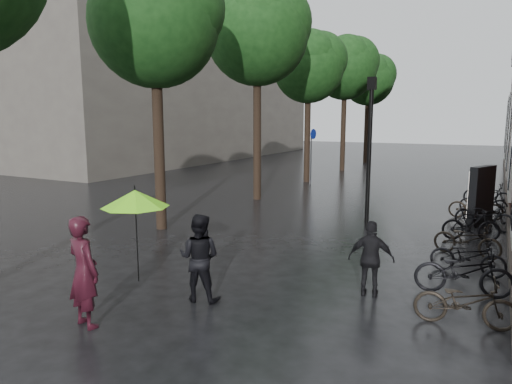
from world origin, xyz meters
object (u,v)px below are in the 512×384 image
Objects in this scene: lamp_post at (370,138)px; ad_lightbox at (481,195)px; parked_bicycles at (476,225)px; person_burgundy at (84,272)px; person_black at (199,257)px; pedestrian_walking at (371,259)px.

ad_lightbox is at bearing 33.08° from lamp_post.
ad_lightbox reaches higher than parked_bicycles.
parked_bicycles is at bearing -109.23° from person_burgundy.
person_burgundy is 12.43m from ad_lightbox.
ad_lightbox is (5.45, 11.17, 0.02)m from person_burgundy.
ad_lightbox is 0.41× the size of lamp_post.
person_black is 7.71m from lamp_post.
ad_lightbox is at bearing 89.98° from parked_bicycles.
person_black is 8.42m from parked_bicycles.
parked_bicycles is (4.41, 7.17, -0.39)m from person_black.
person_burgundy reaches higher than person_black.
ad_lightbox reaches higher than pedestrian_walking.
person_black is 0.88× the size of ad_lightbox.
pedestrian_walking is at bearing -78.51° from ad_lightbox.
parked_bicycles is 2.76× the size of lamp_post.
person_black is at bearing -121.60° from parked_bicycles.
person_burgundy is at bearing -121.35° from parked_bicycles.
person_burgundy is 0.40× the size of lamp_post.
lamp_post is at bearing -123.53° from ad_lightbox.
person_burgundy is at bearing -92.63° from ad_lightbox.
person_burgundy is 0.15× the size of parked_bicycles.
ad_lightbox is 4.18m from lamp_post.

